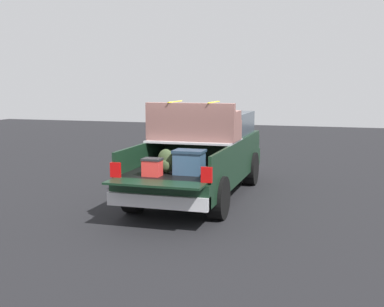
{
  "coord_description": "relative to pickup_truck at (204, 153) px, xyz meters",
  "views": [
    {
      "loc": [
        -11.12,
        -3.18,
        2.66
      ],
      "look_at": [
        -0.6,
        0.0,
        1.1
      ],
      "focal_mm": 47.53,
      "sensor_mm": 36.0,
      "label": 1
    }
  ],
  "objects": [
    {
      "name": "pickup_truck",
      "position": [
        0.0,
        0.0,
        0.0
      ],
      "size": [
        6.05,
        2.06,
        2.23
      ],
      "color": "black",
      "rests_on": "ground_plane"
    },
    {
      "name": "trash_can",
      "position": [
        2.32,
        0.11,
        -0.48
      ],
      "size": [
        0.6,
        0.6,
        0.98
      ],
      "color": "#3F4C66",
      "rests_on": "ground_plane"
    },
    {
      "name": "ground_plane",
      "position": [
        -0.38,
        0.0,
        -0.97
      ],
      "size": [
        40.0,
        40.0,
        0.0
      ],
      "primitive_type": "plane",
      "color": "black"
    }
  ]
}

